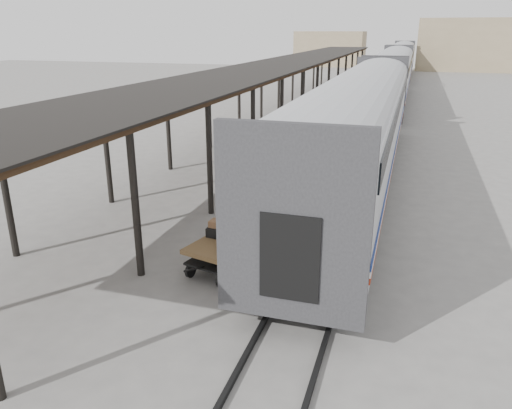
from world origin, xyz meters
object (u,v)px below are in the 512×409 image
object	(u,v)px
luggage_tug	(280,126)
baggage_cart	(226,246)
porter	(226,221)
pedestrian	(238,142)

from	to	relation	value
luggage_tug	baggage_cart	bearing A→B (deg)	-81.25
baggage_cart	porter	xyz separation A→B (m)	(0.25, -0.65, 1.03)
porter	pedestrian	xyz separation A→B (m)	(-4.03, 12.45, -0.79)
luggage_tug	porter	world-z (taller)	porter
baggage_cart	porter	size ratio (longest dim) A/B	1.62
luggage_tug	pedestrian	size ratio (longest dim) A/B	0.83
baggage_cart	porter	distance (m)	1.24
luggage_tug	pedestrian	distance (m)	6.38
luggage_tug	porter	size ratio (longest dim) A/B	0.91
pedestrian	baggage_cart	bearing A→B (deg)	88.97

